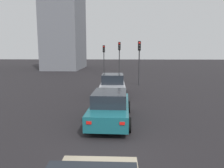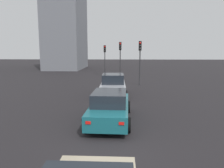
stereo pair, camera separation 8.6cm
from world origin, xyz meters
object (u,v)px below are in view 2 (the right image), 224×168
at_px(traffic_light_far_left, 140,54).
at_px(car_silver_lead, 113,85).
at_px(traffic_light_near_left, 120,53).
at_px(car_teal_second, 110,107).
at_px(traffic_light_near_right, 105,54).

bearing_deg(traffic_light_far_left, car_silver_lead, -19.77).
height_order(traffic_light_near_left, traffic_light_far_left, traffic_light_near_left).
bearing_deg(car_teal_second, car_silver_lead, 2.51).
distance_m(car_teal_second, traffic_light_near_right, 18.79).
relative_size(car_silver_lead, traffic_light_near_right, 1.10).
height_order(car_teal_second, traffic_light_near_left, traffic_light_near_left).
distance_m(car_teal_second, traffic_light_near_left, 15.21).
height_order(traffic_light_near_right, traffic_light_far_left, traffic_light_far_left).
distance_m(car_silver_lead, traffic_light_near_right, 12.69).
relative_size(car_teal_second, traffic_light_near_right, 1.19).
distance_m(traffic_light_near_left, traffic_light_far_left, 4.34).
bearing_deg(traffic_light_near_left, traffic_light_far_left, 27.49).
height_order(car_teal_second, traffic_light_near_right, traffic_light_near_right).
bearing_deg(car_teal_second, traffic_light_near_left, 0.23).
bearing_deg(traffic_light_near_right, traffic_light_far_left, 29.53).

